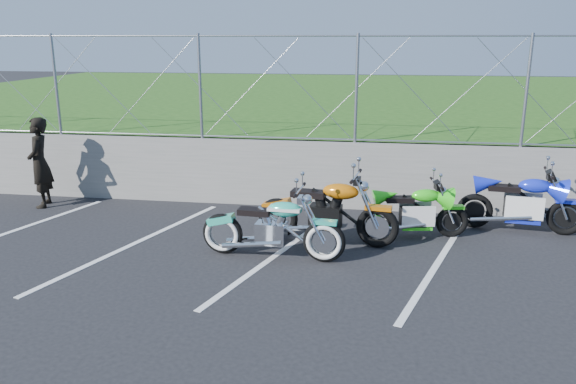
# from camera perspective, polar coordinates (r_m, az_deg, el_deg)

# --- Properties ---
(ground) EXTENTS (90.00, 90.00, 0.00)m
(ground) POSITION_cam_1_polar(r_m,az_deg,el_deg) (7.89, -1.83, -8.65)
(ground) COLOR black
(ground) RESTS_ON ground
(retaining_wall) EXTENTS (30.00, 0.22, 1.30)m
(retaining_wall) POSITION_cam_1_polar(r_m,az_deg,el_deg) (10.97, 1.47, 1.87)
(retaining_wall) COLOR slate
(retaining_wall) RESTS_ON ground
(grass_field) EXTENTS (30.00, 20.00, 1.30)m
(grass_field) POSITION_cam_1_polar(r_m,az_deg,el_deg) (20.79, 5.01, 8.27)
(grass_field) COLOR #214813
(grass_field) RESTS_ON ground
(chain_link_fence) EXTENTS (28.00, 0.03, 2.00)m
(chain_link_fence) POSITION_cam_1_polar(r_m,az_deg,el_deg) (10.71, 1.53, 10.49)
(chain_link_fence) COLOR gray
(chain_link_fence) RESTS_ON retaining_wall
(parking_lines) EXTENTS (18.29, 4.31, 0.01)m
(parking_lines) POSITION_cam_1_polar(r_m,az_deg,el_deg) (8.70, 7.23, -6.40)
(parking_lines) COLOR silver
(parking_lines) RESTS_ON ground
(cruiser_turquoise) EXTENTS (2.22, 0.70, 1.10)m
(cruiser_turquoise) POSITION_cam_1_polar(r_m,az_deg,el_deg) (8.41, -1.42, -3.88)
(cruiser_turquoise) COLOR black
(cruiser_turquoise) RESTS_ON ground
(naked_orange) EXTENTS (2.31, 0.78, 1.16)m
(naked_orange) POSITION_cam_1_polar(r_m,az_deg,el_deg) (9.03, 4.15, -2.18)
(naked_orange) COLOR black
(naked_orange) RESTS_ON ground
(sportbike_green) EXTENTS (1.82, 0.65, 0.95)m
(sportbike_green) POSITION_cam_1_polar(r_m,az_deg,el_deg) (9.50, 12.83, -2.19)
(sportbike_green) COLOR black
(sportbike_green) RESTS_ON ground
(sportbike_blue) EXTENTS (2.07, 0.74, 1.07)m
(sportbike_blue) POSITION_cam_1_polar(r_m,az_deg,el_deg) (10.33, 22.68, -1.27)
(sportbike_blue) COLOR black
(sportbike_blue) RESTS_ON ground
(person_standing) EXTENTS (0.60, 0.74, 1.75)m
(person_standing) POSITION_cam_1_polar(r_m,az_deg,el_deg) (11.90, -23.92, 2.74)
(person_standing) COLOR black
(person_standing) RESTS_ON ground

